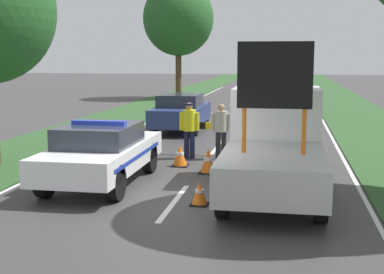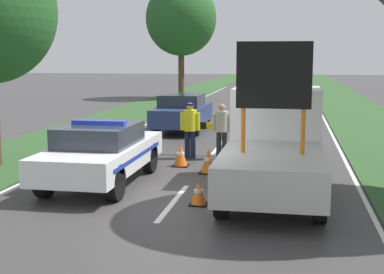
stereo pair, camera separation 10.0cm
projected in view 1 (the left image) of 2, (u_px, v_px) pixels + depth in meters
The scene contains 16 objects.
ground_plane at pixel (174, 202), 11.40m from camera, with size 160.00×160.00×0.00m, color #3D3A3A.
lane_markings at pixel (234, 126), 23.82m from camera, with size 8.18×58.16×0.01m.
grass_verge_left at pixel (146, 108), 31.90m from camera, with size 3.70×120.00×0.03m.
grass_verge_right at pixel (353, 111), 29.82m from camera, with size 3.70×120.00×0.03m.
police_car at pixel (102, 152), 12.92m from camera, with size 1.88×4.73×1.57m.
work_truck at pixel (275, 143), 12.15m from camera, with size 2.08×5.27×3.37m.
road_barrier at pixel (219, 129), 16.61m from camera, with size 2.48×0.08×1.04m.
police_officer at pixel (189, 125), 16.13m from camera, with size 0.61×0.39×1.70m.
pedestrian_civilian at pixel (221, 127), 16.07m from camera, with size 0.60×0.38×1.67m.
traffic_cone_near_police at pixel (199, 193), 11.15m from camera, with size 0.37×0.37×0.52m.
traffic_cone_centre_front at pixel (180, 155), 15.07m from camera, with size 0.45×0.45×0.63m.
traffic_cone_near_truck at pixel (208, 161), 14.19m from camera, with size 0.48×0.48×0.66m.
traffic_cone_behind_barrier at pixel (136, 143), 17.34m from camera, with size 0.44×0.44×0.61m.
queued_car_hatch_blue at pixel (181, 112), 22.17m from camera, with size 1.85×4.47×1.53m.
queued_car_sedan_black at pixel (278, 99), 28.24m from camera, with size 1.93×4.58×1.51m.
roadside_tree_near_left at pixel (178, 19), 38.26m from camera, with size 5.06×5.06×8.40m.
Camera 1 is at (2.31, -10.82, 3.09)m, focal length 50.00 mm.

